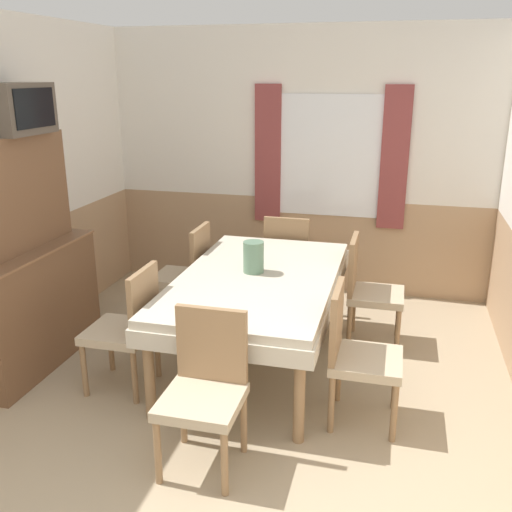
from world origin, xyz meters
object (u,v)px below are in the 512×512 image
(chair_head_window, at_px, (289,257))
(vase, at_px, (254,257))
(chair_left_far, at_px, (187,272))
(chair_right_far, at_px, (368,288))
(chair_right_near, at_px, (356,351))
(dining_table, at_px, (258,288))
(tv, at_px, (18,109))
(chair_head_near, at_px, (205,385))
(chair_left_near, at_px, (128,325))
(sideboard, at_px, (23,274))

(chair_head_window, distance_m, vase, 1.20)
(chair_left_far, bearing_deg, chair_right_far, -90.00)
(chair_left_far, bearing_deg, vase, -124.59)
(chair_right_far, xyz_separation_m, chair_left_far, (-1.57, 0.00, 0.00))
(chair_right_near, bearing_deg, chair_left_far, -126.13)
(dining_table, bearing_deg, tv, -171.36)
(chair_head_near, height_order, chair_left_near, same)
(chair_right_near, xyz_separation_m, sideboard, (-2.49, 0.16, 0.24))
(dining_table, bearing_deg, chair_left_far, 143.87)
(chair_right_near, xyz_separation_m, chair_left_far, (-1.57, 1.15, 0.00))
(chair_right_far, distance_m, sideboard, 2.69)
(dining_table, xyz_separation_m, tv, (-1.69, -0.26, 1.29))
(chair_left_near, height_order, sideboard, sideboard)
(chair_head_window, height_order, chair_left_far, same)
(sideboard, xyz_separation_m, vase, (1.66, 0.48, 0.12))
(chair_right_far, bearing_deg, chair_left_far, -90.00)
(tv, bearing_deg, chair_head_window, 40.86)
(chair_head_window, xyz_separation_m, chair_left_far, (-0.79, -0.63, 0.00))
(chair_left_near, distance_m, chair_left_far, 1.15)
(chair_right_near, distance_m, vase, 1.11)
(chair_left_far, height_order, vase, vase)
(chair_left_near, relative_size, sideboard, 0.52)
(chair_left_near, bearing_deg, chair_right_far, -53.87)
(sideboard, height_order, tv, tv)
(chair_head_window, relative_size, tv, 1.66)
(tv, bearing_deg, vase, 11.10)
(chair_left_near, xyz_separation_m, tv, (-0.90, 0.32, 1.43))
(chair_left_far, distance_m, tv, 1.88)
(dining_table, distance_m, chair_left_near, 0.98)
(vase, bearing_deg, dining_table, -53.32)
(chair_right_near, xyz_separation_m, chair_left_near, (-1.57, 0.00, 0.00))
(chair_left_far, bearing_deg, chair_head_window, -51.20)
(chair_left_near, xyz_separation_m, vase, (0.74, 0.64, 0.36))
(chair_head_near, relative_size, chair_head_window, 1.00)
(chair_head_window, relative_size, vase, 3.80)
(chair_head_window, relative_size, chair_left_near, 1.00)
(dining_table, height_order, chair_head_window, chair_head_window)
(chair_right_far, height_order, tv, tv)
(chair_right_far, height_order, chair_right_near, same)
(chair_head_window, bearing_deg, chair_right_near, -66.17)
(chair_right_far, bearing_deg, dining_table, -53.87)
(dining_table, height_order, chair_left_far, chair_left_far)
(sideboard, bearing_deg, chair_head_window, 43.50)
(vase, bearing_deg, chair_left_far, 145.41)
(chair_head_near, height_order, chair_right_near, same)
(dining_table, height_order, vase, vase)
(chair_right_far, xyz_separation_m, sideboard, (-2.49, -0.99, 0.24))
(chair_head_near, height_order, chair_left_far, same)
(chair_right_far, relative_size, chair_left_near, 1.00)
(chair_left_far, xyz_separation_m, tv, (-0.90, -0.83, 1.43))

